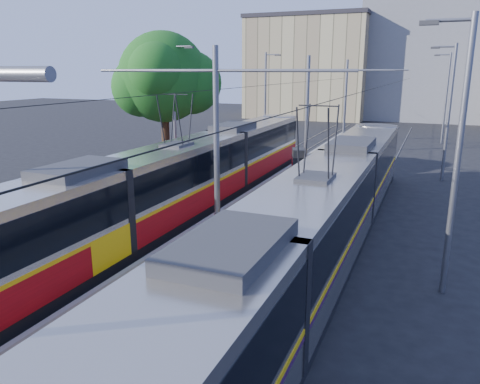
% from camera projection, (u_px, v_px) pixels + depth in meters
% --- Properties ---
extents(platform, '(4.00, 50.00, 0.30)m').
position_uv_depth(platform, '(290.00, 193.00, 24.95)').
color(platform, gray).
rests_on(platform, ground).
extents(tactile_strip_left, '(0.70, 50.00, 0.01)m').
position_uv_depth(tactile_strip_left, '(264.00, 188.00, 25.45)').
color(tactile_strip_left, gray).
rests_on(tactile_strip_left, platform).
extents(tactile_strip_right, '(0.70, 50.00, 0.01)m').
position_uv_depth(tactile_strip_right, '(317.00, 193.00, 24.37)').
color(tactile_strip_right, gray).
rests_on(tactile_strip_right, platform).
extents(rails, '(8.71, 70.00, 0.03)m').
position_uv_depth(rails, '(290.00, 195.00, 24.98)').
color(rails, gray).
rests_on(rails, ground).
extents(tram_left, '(2.43, 31.26, 5.50)m').
position_uv_depth(tram_left, '(178.00, 181.00, 20.97)').
color(tram_left, black).
rests_on(tram_left, ground).
extents(tram_right, '(2.43, 32.19, 5.50)m').
position_uv_depth(tram_right, '(314.00, 224.00, 14.65)').
color(tram_right, black).
rests_on(tram_right, ground).
extents(catenary, '(9.20, 70.00, 7.00)m').
position_uv_depth(catenary, '(274.00, 115.00, 21.30)').
color(catenary, slate).
rests_on(catenary, platform).
extents(street_lamps, '(15.18, 38.22, 8.00)m').
position_uv_depth(street_lamps, '(311.00, 111.00, 27.50)').
color(street_lamps, slate).
rests_on(street_lamps, ground).
extents(shelter, '(0.95, 1.19, 2.29)m').
position_uv_depth(shelter, '(298.00, 170.00, 24.29)').
color(shelter, black).
rests_on(shelter, platform).
extents(tree, '(6.08, 5.62, 8.83)m').
position_uv_depth(tree, '(170.00, 79.00, 28.83)').
color(tree, '#382314').
rests_on(tree, ground).
extents(building_left, '(16.32, 12.24, 13.65)m').
position_uv_depth(building_left, '(311.00, 67.00, 65.37)').
color(building_left, tan).
rests_on(building_left, ground).
extents(building_centre, '(18.36, 14.28, 16.21)m').
position_uv_depth(building_centre, '(436.00, 57.00, 62.67)').
color(building_centre, slate).
rests_on(building_centre, ground).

